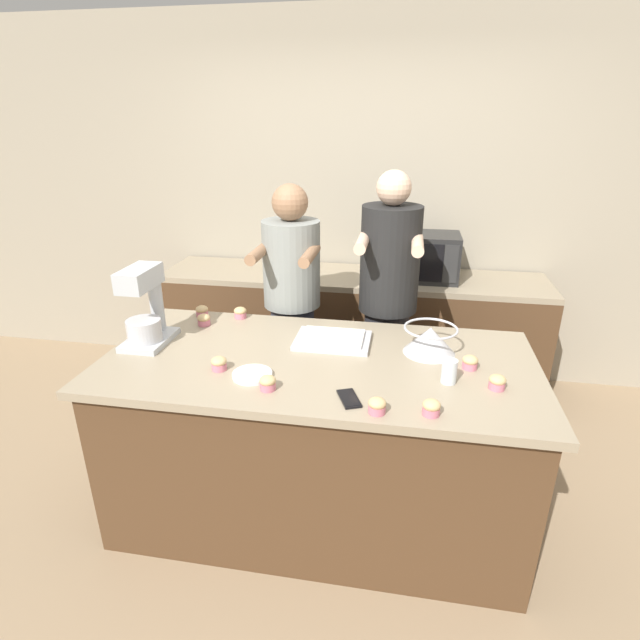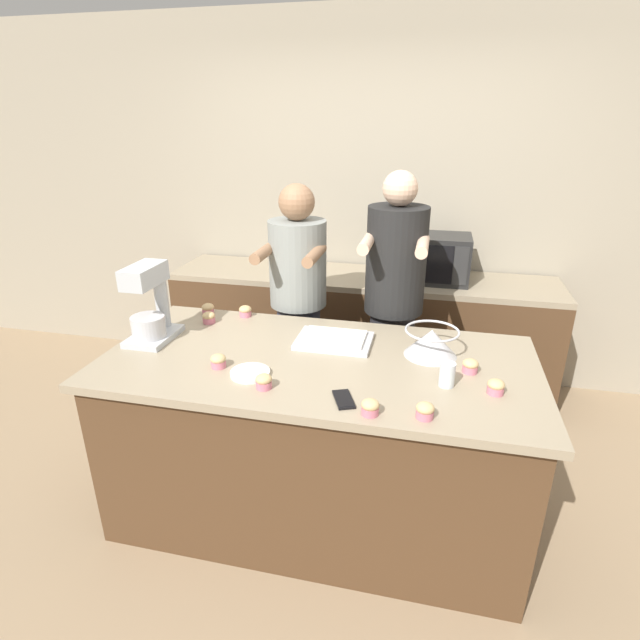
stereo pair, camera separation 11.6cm
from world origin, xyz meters
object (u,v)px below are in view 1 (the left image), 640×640
Objects in this scene: cupcake_3 at (202,311)px; cupcake_5 at (268,383)px; stand_mixer at (145,311)px; cupcake_4 at (240,313)px; cupcake_2 at (431,407)px; mixing_bowl at (430,339)px; cell_phone at (349,398)px; small_plate at (252,375)px; cupcake_1 at (497,382)px; cupcake_7 at (204,320)px; person_left at (292,311)px; cupcake_8 at (470,362)px; cupcake_6 at (219,363)px; drinking_glass at (449,371)px; microwave_oven at (425,257)px; cupcake_0 at (377,406)px; person_right at (387,310)px; baking_tray at (333,340)px.

cupcake_5 is (0.60, -0.74, 0.00)m from cupcake_3.
cupcake_4 is (0.35, 0.41, -0.14)m from stand_mixer.
stand_mixer is 1.47m from cupcake_2.
cupcake_3 is at bearing 168.55° from mixing_bowl.
cell_phone is 0.46m from small_plate.
cupcake_4 is (-1.33, 0.59, 0.00)m from cupcake_1.
cupcake_7 reaches higher than small_plate.
person_left is 1.40m from cupcake_1.
cupcake_7 is at bearing 144.02° from cell_phone.
cupcake_5 is at bearing -158.18° from cupcake_8.
cupcake_1 is 0.20m from cupcake_8.
stand_mixer is at bearing 173.98° from cupcake_1.
cupcake_6 is at bearing 165.69° from cell_phone.
cupcake_6 reaches higher than cell_phone.
cupcake_2 is at bearing -138.17° from cupcake_1.
drinking_glass reaches higher than cell_phone.
microwave_oven is at bearing 40.00° from person_left.
cupcake_8 is at bearing 48.47° from cupcake_0.
cupcake_7 is (0.06, -0.12, 0.00)m from cupcake_3.
person_right is 0.58m from baking_tray.
cupcake_0 is at bearing -12.03° from cupcake_5.
cupcake_3 and cupcake_6 have the same top height.
cupcake_3 is at bearing -164.31° from person_right.
cupcake_6 is (-1.03, -0.06, -0.02)m from drinking_glass.
cell_phone is 0.64m from cupcake_1.
cupcake_7 is (-0.54, 0.62, 0.00)m from cupcake_5.
stand_mixer is 5.61× the size of cupcake_3.
person_right is 24.05× the size of cupcake_5.
cupcake_0 is at bearing -66.38° from baking_tray.
person_right is 1.14m from cupcake_0.
microwave_oven is (0.81, 0.68, 0.21)m from person_left.
stand_mixer is 5.61× the size of cupcake_6.
person_right reaches higher than cupcake_6.
stand_mixer is 1.42m from mixing_bowl.
person_right is 9.62× the size of small_plate.
stand_mixer reaches higher than cupcake_5.
cupcake_4 is at bearing 112.55° from small_plate.
person_left is 0.56m from cupcake_3.
cupcake_2 is (0.33, -0.05, 0.03)m from cell_phone.
small_plate is at bearing -120.30° from person_right.
cupcake_0 is 0.48m from cupcake_5.
cupcake_7 is at bearing 168.84° from cupcake_8.
person_right is 24.05× the size of cupcake_2.
cupcake_1 and cupcake_2 have the same top height.
cell_phone is (1.07, -0.38, -0.17)m from stand_mixer.
stand_mixer reaches higher than cupcake_4.
cupcake_5 is at bearing -169.64° from cupcake_1.
microwave_oven reaches higher than drinking_glass.
cupcake_0 is (-0.21, -1.82, -0.13)m from microwave_oven.
stand_mixer reaches higher than cupcake_2.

